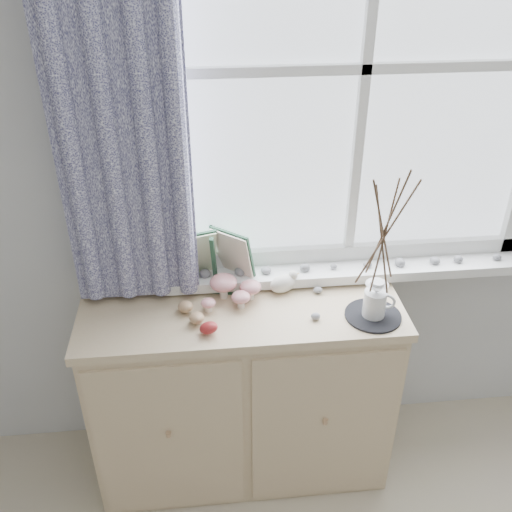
# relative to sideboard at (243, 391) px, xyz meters

# --- Properties ---
(sideboard) EXTENTS (1.20, 0.45, 0.85)m
(sideboard) POSITION_rel_sideboard_xyz_m (0.00, 0.00, 0.00)
(sideboard) COLOR #C8B48C
(sideboard) RESTS_ON ground
(botanical_book) EXTENTS (0.38, 0.20, 0.25)m
(botanical_book) POSITION_rel_sideboard_xyz_m (-0.09, 0.12, 0.55)
(botanical_book) COLOR #21442F
(botanical_book) RESTS_ON sideboard
(toadstool_cluster) EXTENTS (0.23, 0.16, 0.10)m
(toadstool_cluster) POSITION_rel_sideboard_xyz_m (-0.03, 0.05, 0.48)
(toadstool_cluster) COLOR silver
(toadstool_cluster) RESTS_ON sideboard
(wooden_eggs) EXTENTS (0.13, 0.17, 0.07)m
(wooden_eggs) POSITION_rel_sideboard_xyz_m (-0.16, -0.07, 0.45)
(wooden_eggs) COLOR tan
(wooden_eggs) RESTS_ON sideboard
(songbird_figurine) EXTENTS (0.16, 0.12, 0.08)m
(songbird_figurine) POSITION_rel_sideboard_xyz_m (0.17, 0.09, 0.46)
(songbird_figurine) COLOR silver
(songbird_figurine) RESTS_ON sideboard
(crocheted_doily) EXTENTS (0.20, 0.20, 0.01)m
(crocheted_doily) POSITION_rel_sideboard_xyz_m (0.47, -0.10, 0.43)
(crocheted_doily) COLOR black
(crocheted_doily) RESTS_ON sideboard
(twig_pitcher) EXTENTS (0.28, 0.28, 0.62)m
(twig_pitcher) POSITION_rel_sideboard_xyz_m (0.47, -0.10, 0.78)
(twig_pitcher) COLOR silver
(twig_pitcher) RESTS_ON crocheted_doily
(sideboard_pebbles) EXTENTS (0.33, 0.23, 0.02)m
(sideboard_pebbles) POSITION_rel_sideboard_xyz_m (0.30, 0.00, 0.44)
(sideboard_pebbles) COLOR gray
(sideboard_pebbles) RESTS_ON sideboard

